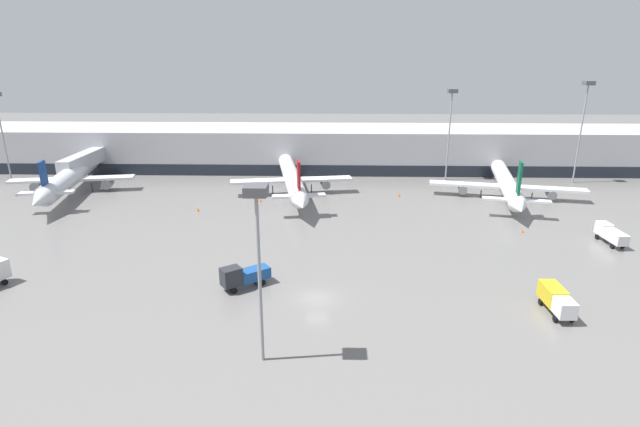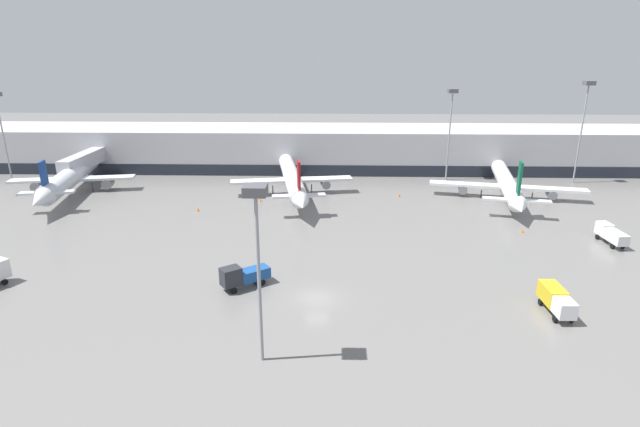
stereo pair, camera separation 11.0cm
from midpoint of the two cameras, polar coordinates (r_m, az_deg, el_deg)
name	(u,v)px [view 2 (the right image)]	position (r m, az deg, el deg)	size (l,w,h in m)	color
ground_plane	(317,298)	(54.58, -0.32, -9.64)	(320.00, 320.00, 0.00)	slate
terminal_building	(325,148)	(112.10, 0.61, 7.49)	(160.00, 30.76, 9.00)	#B2B2B7
parked_jet_0	(507,184)	(95.12, 20.64, 3.16)	(26.95, 33.37, 9.10)	white
parked_jet_1	(292,177)	(91.77, -3.22, 4.16)	(22.36, 38.14, 9.11)	silver
parked_jet_2	(72,176)	(104.05, -26.45, 3.87)	(22.23, 38.23, 8.62)	silver
service_truck_0	(556,299)	(56.48, 25.45, -8.83)	(1.94, 5.57, 2.47)	gold
service_truck_2	(611,234)	(79.27, 30.35, -2.03)	(2.02, 5.74, 2.43)	silver
service_truck_3	(243,275)	(56.87, -8.75, -7.00)	(5.54, 4.68, 2.74)	#19478C
traffic_cone_0	(399,195)	(91.59, 9.08, 2.11)	(0.40, 0.40, 0.73)	orange
traffic_cone_1	(260,200)	(88.11, -6.81, 1.51)	(0.50, 0.50, 0.56)	orange
traffic_cone_2	(198,209)	(84.84, -13.74, 0.45)	(0.47, 0.47, 0.62)	orange
traffic_cone_3	(523,231)	(78.69, 22.18, -1.81)	(0.39, 0.39, 0.65)	orange
apron_light_mast_2	(451,109)	(103.33, 14.82, 11.50)	(1.80, 1.80, 18.17)	gray
apron_light_mast_3	(586,104)	(110.02, 28.12, 10.96)	(1.80, 1.80, 19.82)	gray
apron_light_mast_5	(257,223)	(39.55, -7.18, -1.06)	(1.80, 1.80, 15.63)	gray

